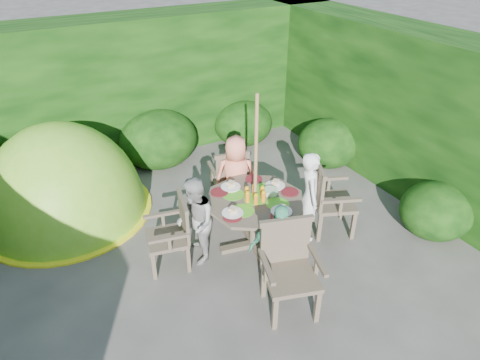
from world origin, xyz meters
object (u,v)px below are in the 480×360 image
patio_table (255,207)px  garden_chair_back (230,176)px  child_back (236,177)px  child_front (278,248)px  child_left (195,221)px  dome_tent (70,213)px  garden_chair_right (327,198)px  garden_chair_left (173,232)px  parasol_pole (255,177)px  child_right (310,196)px  garden_chair_front (289,266)px

patio_table → garden_chair_back: bearing=79.6°
child_back → child_front: child_back is taller
child_left → dome_tent: size_ratio=0.40×
child_front → dome_tent: dome_tent is taller
garden_chair_right → garden_chair_left: size_ratio=1.11×
dome_tent → child_front: bearing=-74.3°
parasol_pole → child_front: (-0.15, -0.79, -0.50)m
patio_table → child_right: size_ratio=1.19×
parasol_pole → child_left: size_ratio=1.83×
parasol_pole → child_back: bearing=79.3°
child_back → dome_tent: bearing=-0.8°
parasol_pole → dome_tent: (-2.10, 2.05, -1.10)m
patio_table → parasol_pole: parasol_pole is taller
parasol_pole → child_front: parasol_pole is taller
garden_chair_back → child_right: 1.37m
child_left → garden_chair_back: bearing=147.9°
child_back → garden_chair_front: bearing=108.2°
garden_chair_front → child_right: 1.35m
garden_chair_right → child_left: bearing=103.0°
garden_chair_left → garden_chair_front: 1.55m
parasol_pole → dome_tent: bearing=135.6°
garden_chair_back → child_back: child_back is taller
garden_chair_back → patio_table: bearing=91.7°
patio_table → garden_chair_right: 1.09m
patio_table → garden_chair_left: 1.11m
child_left → parasol_pole: bearing=93.9°
parasol_pole → dome_tent: 3.14m
garden_chair_back → child_back: bearing=91.7°
child_right → garden_chair_back: bearing=54.2°
dome_tent → child_left: bearing=-74.2°
garden_chair_right → garden_chair_left: garden_chair_right is taller
garden_chair_front → child_left: size_ratio=0.87×
garden_chair_front → child_right: child_right is taller
garden_chair_back → garden_chair_front: garden_chair_front is taller
patio_table → child_back: 0.80m
parasol_pole → child_left: (-0.79, 0.15, -0.50)m
dome_tent → parasol_pole: bearing=-63.2°
child_front → patio_table: bearing=102.5°
patio_table → parasol_pole: 0.45m
garden_chair_left → garden_chair_back: (1.28, 0.88, -0.00)m
patio_table → garden_chair_right: size_ratio=1.49×
garden_chair_left → child_front: bearing=54.8°
child_left → child_front: 1.13m
garden_chair_back → child_back: 0.33m
garden_chair_right → dome_tent: bearing=77.9°
garden_chair_left → child_left: size_ratio=0.78×
parasol_pole → garden_chair_back: (0.20, 1.08, -0.60)m
garden_chair_back → child_right: child_right is taller
garden_chair_right → garden_chair_back: 1.53m
child_right → child_left: child_right is taller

